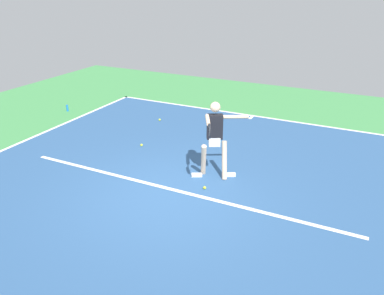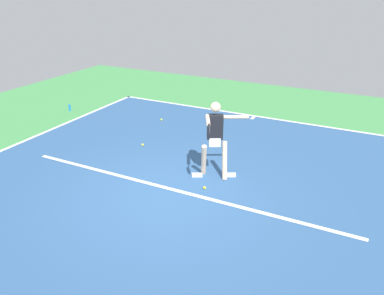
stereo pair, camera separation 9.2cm
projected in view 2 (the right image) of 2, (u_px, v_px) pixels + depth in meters
The scene contains 11 objects.
ground_plane at pixel (168, 196), 7.90m from camera, with size 19.73×19.73×0.00m, color #428E4C.
court_surface at pixel (168, 196), 7.90m from camera, with size 10.13×11.41×0.00m, color #2D5484.
court_line_baseline_near at pixel (255, 116), 12.52m from camera, with size 10.13×0.10×0.01m, color white.
court_line_sideline_right at pixel (1, 151), 9.97m from camera, with size 0.10×11.41×0.01m, color white.
court_line_service at pixel (174, 190), 8.11m from camera, with size 7.60×0.10×0.01m, color white.
court_line_centre_mark at pixel (253, 118), 12.36m from camera, with size 0.10×0.30×0.01m, color white.
tennis_player at pixel (215, 136), 8.24m from camera, with size 1.11×1.37×1.77m.
tennis_ball_by_baseline at pixel (204, 188), 8.13m from camera, with size 0.07×0.07×0.07m, color yellow.
tennis_ball_by_sideline at pixel (143, 145), 10.26m from camera, with size 0.07×0.07×0.07m, color yellow.
tennis_ball_far_corner at pixel (161, 120), 12.10m from camera, with size 0.07×0.07×0.07m, color #CCE033.
water_bottle at pixel (70, 108), 12.99m from camera, with size 0.07×0.07×0.22m, color blue.
Camera 2 is at (-3.52, 5.88, 4.08)m, focal length 35.88 mm.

